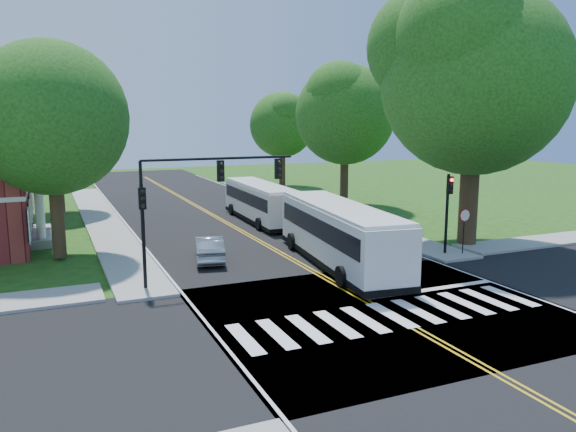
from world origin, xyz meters
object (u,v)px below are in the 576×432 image
hatchback (209,249)px  dark_sedan (295,212)px  signal_ne (448,203)px  bus_follow (260,201)px  suv (348,228)px  bus_lead (339,233)px  signal_nw (195,190)px

hatchback → dark_sedan: bearing=-122.1°
signal_ne → dark_sedan: bearing=103.1°
bus_follow → dark_sedan: (2.60, -0.58, -0.90)m
bus_follow → suv: size_ratio=2.17×
signal_ne → bus_lead: size_ratio=0.35×
bus_lead → suv: size_ratio=2.47×
signal_ne → suv: 7.10m
hatchback → dark_sedan: 13.22m
signal_nw → dark_sedan: size_ratio=1.80×
signal_ne → dark_sedan: (-3.13, 13.48, -2.38)m
hatchback → bus_lead: bearing=162.1°
dark_sedan → hatchback: bearing=64.8°
signal_nw → bus_lead: (7.62, 0.59, -2.70)m
bus_lead → suv: bearing=-116.5°
bus_lead → bus_follow: size_ratio=1.14×
signal_nw → suv: 13.38m
dark_sedan → signal_nw: bearing=70.2°
hatchback → suv: (9.62, 2.10, 0.02)m
signal_ne → bus_lead: 6.58m
hatchback → suv: size_ratio=0.82×
signal_nw → bus_lead: 8.11m
signal_nw → signal_ne: 14.13m
bus_follow → hatchback: size_ratio=2.66×
signal_nw → signal_ne: signal_nw is taller
bus_lead → dark_sedan: bearing=-97.5°
bus_follow → signal_ne: bearing=114.1°
signal_ne → hatchback: signal_ne is taller
signal_nw → suv: signal_nw is taller
signal_ne → hatchback: 13.22m
bus_follow → hatchback: bearing=58.4°
signal_ne → suv: size_ratio=0.87×
suv → bus_lead: bearing=52.0°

